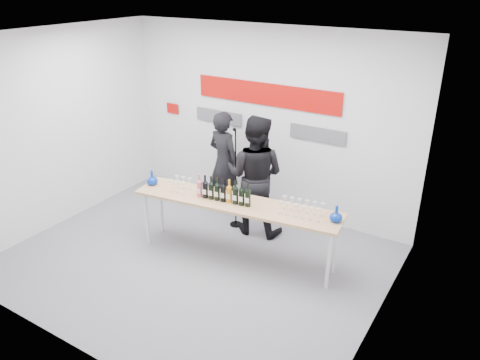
% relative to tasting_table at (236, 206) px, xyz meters
% --- Properties ---
extents(ground, '(5.00, 5.00, 0.00)m').
position_rel_tasting_table_xyz_m(ground, '(-0.45, -0.39, -0.80)').
color(ground, slate).
rests_on(ground, ground).
extents(back_wall, '(5.00, 0.04, 3.00)m').
position_rel_tasting_table_xyz_m(back_wall, '(-0.45, 1.61, 0.70)').
color(back_wall, silver).
rests_on(back_wall, ground).
extents(signage, '(3.38, 0.02, 0.79)m').
position_rel_tasting_table_xyz_m(signage, '(-0.50, 1.58, 1.01)').
color(signage, '#B30C07').
rests_on(signage, back_wall).
extents(tasting_table, '(2.93, 0.95, 0.87)m').
position_rel_tasting_table_xyz_m(tasting_table, '(0.00, 0.00, 0.00)').
color(tasting_table, tan).
rests_on(tasting_table, ground).
extents(wine_bottles, '(0.80, 0.18, 0.33)m').
position_rel_tasting_table_xyz_m(wine_bottles, '(-0.16, -0.07, 0.23)').
color(wine_bottles, '#CC5966').
rests_on(wine_bottles, tasting_table).
extents(decanter_left, '(0.16, 0.16, 0.21)m').
position_rel_tasting_table_xyz_m(decanter_left, '(-1.34, -0.16, 0.17)').
color(decanter_left, '#082C98').
rests_on(decanter_left, tasting_table).
extents(decanter_right, '(0.16, 0.16, 0.21)m').
position_rel_tasting_table_xyz_m(decanter_right, '(1.33, 0.20, 0.17)').
color(decanter_right, '#082C98').
rests_on(decanter_right, tasting_table).
extents(glasses_left, '(0.28, 0.25, 0.18)m').
position_rel_tasting_table_xyz_m(glasses_left, '(-0.85, -0.11, 0.16)').
color(glasses_left, silver).
rests_on(glasses_left, tasting_table).
extents(glasses_right, '(0.58, 0.29, 0.18)m').
position_rel_tasting_table_xyz_m(glasses_right, '(0.90, 0.12, 0.16)').
color(glasses_right, silver).
rests_on(glasses_right, tasting_table).
extents(presenter_left, '(0.69, 0.53, 1.71)m').
position_rel_tasting_table_xyz_m(presenter_left, '(-0.95, 1.14, 0.05)').
color(presenter_left, black).
rests_on(presenter_left, ground).
extents(presenter_right, '(1.01, 0.85, 1.85)m').
position_rel_tasting_table_xyz_m(presenter_right, '(-0.16, 0.79, 0.12)').
color(presenter_right, black).
rests_on(presenter_right, ground).
extents(mic_stand, '(0.19, 0.19, 1.62)m').
position_rel_tasting_table_xyz_m(mic_stand, '(-0.49, 0.77, -0.30)').
color(mic_stand, black).
rests_on(mic_stand, ground).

